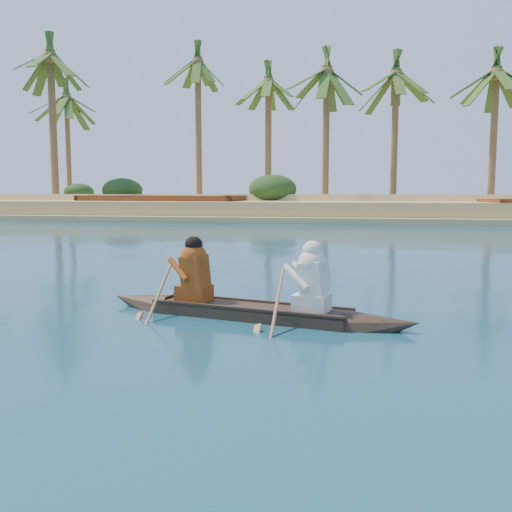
# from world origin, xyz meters

# --- Properties ---
(sandy_embankment) EXTENTS (150.00, 51.00, 1.50)m
(sandy_embankment) POSITION_xyz_m (0.00, 46.89, 0.53)
(sandy_embankment) COLOR tan
(sandy_embankment) RESTS_ON ground
(palm_grove) EXTENTS (110.00, 14.00, 16.00)m
(palm_grove) POSITION_xyz_m (0.00, 35.00, 8.00)
(palm_grove) COLOR #31591F
(palm_grove) RESTS_ON ground
(shrub_cluster) EXTENTS (100.00, 6.00, 2.40)m
(shrub_cluster) POSITION_xyz_m (0.00, 31.50, 1.20)
(shrub_cluster) COLOR #1B3513
(shrub_cluster) RESTS_ON ground
(canoe) EXTENTS (5.41, 1.97, 1.49)m
(canoe) POSITION_xyz_m (8.00, -4.00, 0.29)
(canoe) COLOR #382D1E
(canoe) RESTS_ON ground
(barge_mid) EXTENTS (12.20, 5.00, 1.98)m
(barge_mid) POSITION_xyz_m (-4.46, 27.00, 0.69)
(barge_mid) COLOR brown
(barge_mid) RESTS_ON ground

